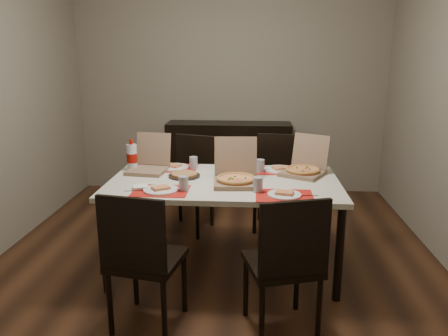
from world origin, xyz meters
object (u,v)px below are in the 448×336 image
Objects in this scene: chair_far_left at (191,179)px; chair_far_right at (276,177)px; soda_bottle at (132,157)px; chair_near_right at (286,260)px; sideboard at (229,159)px; chair_near_left at (142,256)px; dining_table at (224,188)px; dip_bowl at (236,173)px; pizza_box_center at (236,177)px.

chair_far_left is 1.00× the size of chair_far_right.
soda_bottle reaches higher than chair_far_left.
chair_near_right is 1.82m from chair_far_right.
sideboard is 1.61× the size of chair_near_left.
chair_far_right is 3.48× the size of soda_bottle.
dining_table is 6.73× the size of soda_bottle.
soda_bottle is at bearing 107.48° from chair_near_left.
chair_near_left is 0.88m from chair_near_right.
chair_near_left is at bearing -179.80° from chair_near_right.
dip_bowl is (0.09, 0.15, 0.08)m from dining_table.
chair_far_left is at bearing 88.06° from chair_near_left.
pizza_box_center is (0.17, -2.01, 0.35)m from sideboard.
chair_near_left is 7.37× the size of dip_bowl.
chair_near_right is 1.11m from dip_bowl.
dip_bowl is (-0.01, 0.23, -0.04)m from pizza_box_center.
sideboard is 1.88m from soda_bottle.
sideboard is 1.61× the size of chair_far_right.
chair_far_left is 7.37× the size of dip_bowl.
chair_far_right is at bearing 63.43° from chair_near_left.
chair_far_right is at bearing 70.38° from pizza_box_center.
dining_table is at bearing -17.47° from soda_bottle.
soda_bottle is (-0.35, 1.12, 0.35)m from chair_near_left.
chair_far_right is at bearing 28.78° from soda_bottle.
chair_far_right is 2.37× the size of pizza_box_center.
chair_near_left is at bearing -124.41° from pizza_box_center.
dining_table is 0.19m from dip_bowl.
sideboard is 1.61× the size of chair_near_right.
pizza_box_center is at bearing -62.03° from chair_far_left.
chair_near_left is 1.00× the size of chair_far_right.
chair_near_right is 3.48× the size of soda_bottle.
chair_near_right is 1.00× the size of chair_far_right.
dining_table is at bearing -65.09° from chair_far_left.
chair_near_left is (-0.45, -0.87, -0.17)m from dining_table.
sideboard is at bearing 94.89° from pizza_box_center.
soda_bottle is at bearing -151.22° from chair_far_right.
dip_bowl is at bearing -55.05° from chair_far_left.
dining_table is at bearing -87.78° from sideboard.
pizza_box_center reaches higher than soda_bottle.
chair_far_left is at bearing 54.90° from soda_bottle.
chair_far_left is (-0.39, 0.84, -0.17)m from dining_table.
chair_far_left is (-0.31, -1.10, 0.06)m from sideboard.
pizza_box_center is 1.47× the size of soda_bottle.
sideboard is at bearing 95.32° from dip_bowl.
dip_bowl reaches higher than dining_table.
chair_near_left and chair_far_right have the same top height.
dining_table is 1.94× the size of chair_far_right.
chair_far_left is at bearing -105.97° from sideboard.
chair_near_left and chair_near_right have the same top height.
sideboard is 1.14m from chair_far_left.
dining_table is 4.59× the size of pizza_box_center.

